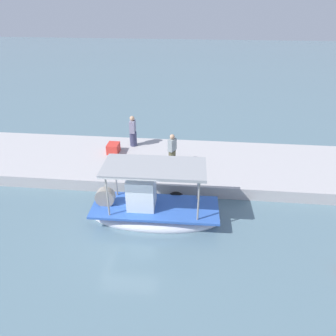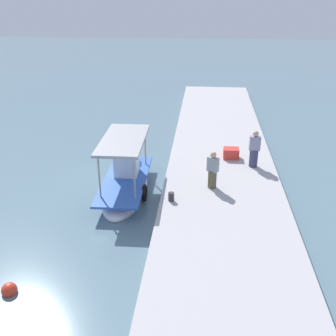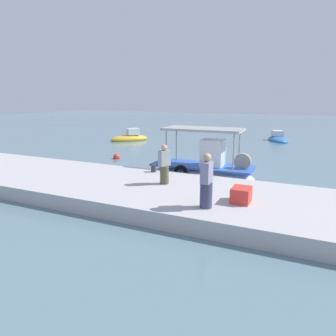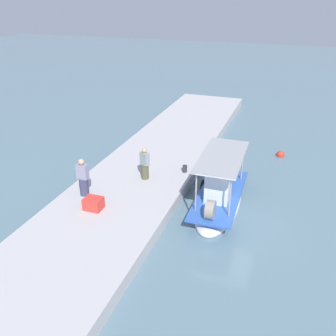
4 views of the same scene
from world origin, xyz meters
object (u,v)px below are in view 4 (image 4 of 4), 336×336
object	(u,v)px
mooring_bollard	(185,169)
marker_buoy	(280,155)
fisherman_by_crate	(145,165)
cargo_crate	(93,204)
main_fishing_boat	(219,198)
fisherman_near_bollard	(83,179)

from	to	relation	value
mooring_bollard	marker_buoy	world-z (taller)	mooring_bollard
fisherman_by_crate	mooring_bollard	bearing A→B (deg)	129.56
fisherman_by_crate	marker_buoy	size ratio (longest dim) A/B	3.43
mooring_bollard	cargo_crate	world-z (taller)	cargo_crate
fisherman_by_crate	mooring_bollard	distance (m)	2.21
marker_buoy	cargo_crate	bearing A→B (deg)	-35.76
main_fishing_boat	fisherman_by_crate	distance (m)	3.97
mooring_bollard	cargo_crate	size ratio (longest dim) A/B	0.47
marker_buoy	fisherman_near_bollard	bearing A→B (deg)	-42.24
fisherman_near_bollard	fisherman_by_crate	world-z (taller)	fisherman_near_bollard
fisherman_by_crate	cargo_crate	size ratio (longest dim) A/B	2.14
fisherman_by_crate	main_fishing_boat	bearing A→B (deg)	83.32
cargo_crate	marker_buoy	distance (m)	12.17
main_fishing_boat	marker_buoy	bearing A→B (deg)	161.92
fisherman_near_bollard	mooring_bollard	distance (m)	5.28
marker_buoy	main_fishing_boat	bearing A→B (deg)	-18.08
fisherman_near_bollard	marker_buoy	bearing A→B (deg)	137.76
fisherman_by_crate	cargo_crate	xyz separation A→B (m)	(3.36, -0.98, -0.49)
fisherman_by_crate	cargo_crate	distance (m)	3.53
main_fishing_boat	mooring_bollard	size ratio (longest dim) A/B	15.28
mooring_bollard	cargo_crate	bearing A→B (deg)	-29.05
mooring_bollard	cargo_crate	xyz separation A→B (m)	(4.72, -2.62, 0.08)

